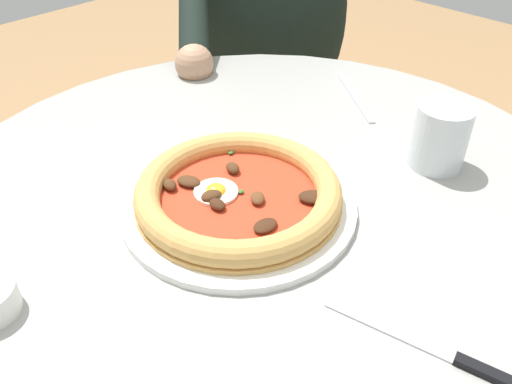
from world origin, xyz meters
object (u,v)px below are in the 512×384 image
pizza_on_plate (236,194)px  fork_utensil (355,97)px  steak_knife (471,366)px  water_glass (439,141)px  cafe_chair_diner (265,82)px  dining_table (264,281)px  diner_person (264,97)px

pizza_on_plate → fork_utensil: 0.35m
steak_knife → water_glass: bearing=-145.0°
pizza_on_plate → cafe_chair_diner: cafe_chair_diner is taller
water_glass → fork_utensil: bearing=-113.7°
dining_table → water_glass: 0.32m
dining_table → water_glass: (-0.21, 0.12, 0.20)m
diner_person → dining_table: bearing=43.7°
cafe_chair_diner → fork_utensil: bearing=59.2°
water_glass → diner_person: size_ratio=0.07×
pizza_on_plate → water_glass: size_ratio=3.29×
dining_table → water_glass: size_ratio=10.16×
fork_utensil → diner_person: (-0.18, -0.38, -0.20)m
diner_person → cafe_chair_diner: diner_person is taller
steak_knife → cafe_chair_diner: bearing=-126.6°
pizza_on_plate → water_glass: bearing=153.7°
pizza_on_plate → fork_utensil: size_ratio=1.94×
steak_knife → diner_person: diner_person is taller
pizza_on_plate → steak_knife: bearing=87.5°
cafe_chair_diner → dining_table: bearing=43.6°
fork_utensil → cafe_chair_diner: size_ratio=0.18×
dining_table → diner_person: diner_person is taller
steak_knife → dining_table: bearing=-101.1°
steak_knife → fork_utensil: size_ratio=1.45×
fork_utensil → diner_person: bearing=-115.4°
dining_table → cafe_chair_diner: bearing=-136.4°
water_glass → fork_utensil: (-0.09, -0.20, -0.04)m
water_glass → cafe_chair_diner: size_ratio=0.11×
water_glass → pizza_on_plate: bearing=-26.3°
dining_table → pizza_on_plate: size_ratio=3.09×
pizza_on_plate → water_glass: water_glass is taller
pizza_on_plate → dining_table: bearing=174.7°
diner_person → cafe_chair_diner: size_ratio=1.45×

